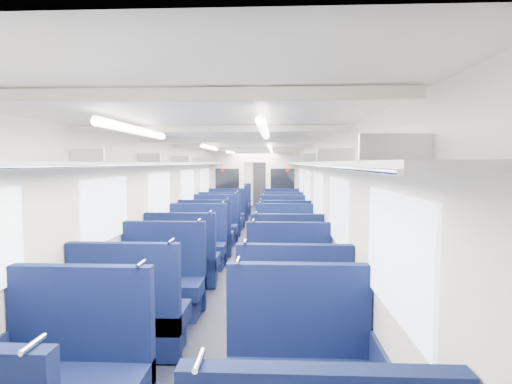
{
  "coord_description": "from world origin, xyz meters",
  "views": [
    {
      "loc": [
        0.65,
        -10.0,
        1.98
      ],
      "look_at": [
        0.09,
        1.77,
        1.14
      ],
      "focal_mm": 28.73,
      "sensor_mm": 36.0,
      "label": 1
    }
  ],
  "objects_px": {
    "seat_4": "(130,319)",
    "seat_8": "(183,262)",
    "seat_2": "(73,381)",
    "seat_12": "(206,237)",
    "seat_14": "(215,228)",
    "seat_19": "(281,217)",
    "seat_15": "(283,230)",
    "seat_13": "(284,238)",
    "seat_16": "(221,222)",
    "seat_20": "(233,209)",
    "seat_21": "(280,209)",
    "end_door": "(261,184)",
    "seat_10": "(197,248)",
    "seat_17": "(282,222)",
    "seat_9": "(287,265)",
    "seat_18": "(226,216)",
    "bulkhead": "(255,186)",
    "seat_7": "(289,287)",
    "seat_6": "(162,286)",
    "seat_11": "(285,248)",
    "seat_22": "(236,205)",
    "seat_23": "(280,205)",
    "seat_5": "(293,322)",
    "seat_3": "(299,377)"
  },
  "relations": [
    {
      "from": "seat_11",
      "to": "seat_7",
      "type": "bearing_deg",
      "value": -90.0
    },
    {
      "from": "seat_4",
      "to": "seat_8",
      "type": "distance_m",
      "value": 2.39
    },
    {
      "from": "seat_8",
      "to": "seat_20",
      "type": "bearing_deg",
      "value": 90.0
    },
    {
      "from": "seat_14",
      "to": "seat_20",
      "type": "xyz_separation_m",
      "value": [
        0.0,
        4.21,
        0.0
      ]
    },
    {
      "from": "seat_12",
      "to": "seat_14",
      "type": "height_order",
      "value": "same"
    },
    {
      "from": "seat_20",
      "to": "seat_13",
      "type": "bearing_deg",
      "value": -73.16
    },
    {
      "from": "seat_4",
      "to": "seat_16",
      "type": "distance_m",
      "value": 6.9
    },
    {
      "from": "bulkhead",
      "to": "seat_5",
      "type": "distance_m",
      "value": 9.01
    },
    {
      "from": "bulkhead",
      "to": "seat_7",
      "type": "bearing_deg",
      "value": -83.92
    },
    {
      "from": "seat_10",
      "to": "seat_22",
      "type": "relative_size",
      "value": 1.0
    },
    {
      "from": "seat_6",
      "to": "seat_8",
      "type": "distance_m",
      "value": 1.25
    },
    {
      "from": "seat_3",
      "to": "seat_21",
      "type": "distance_m",
      "value": 11.22
    },
    {
      "from": "seat_15",
      "to": "seat_17",
      "type": "distance_m",
      "value": 1.31
    },
    {
      "from": "seat_4",
      "to": "seat_22",
      "type": "bearing_deg",
      "value": 90.0
    },
    {
      "from": "seat_10",
      "to": "seat_11",
      "type": "bearing_deg",
      "value": 1.07
    },
    {
      "from": "bulkhead",
      "to": "seat_5",
      "type": "bearing_deg",
      "value": -84.69
    },
    {
      "from": "seat_4",
      "to": "seat_6",
      "type": "relative_size",
      "value": 1.0
    },
    {
      "from": "seat_13",
      "to": "seat_16",
      "type": "bearing_deg",
      "value": 125.49
    },
    {
      "from": "seat_19",
      "to": "seat_15",
      "type": "bearing_deg",
      "value": -90.0
    },
    {
      "from": "seat_13",
      "to": "seat_6",
      "type": "bearing_deg",
      "value": -115.84
    },
    {
      "from": "seat_8",
      "to": "seat_2",
      "type": "bearing_deg",
      "value": -90.0
    },
    {
      "from": "seat_17",
      "to": "seat_23",
      "type": "distance_m",
      "value": 4.37
    },
    {
      "from": "bulkhead",
      "to": "seat_4",
      "type": "height_order",
      "value": "bulkhead"
    },
    {
      "from": "seat_2",
      "to": "seat_15",
      "type": "relative_size",
      "value": 1.0
    },
    {
      "from": "seat_22",
      "to": "seat_9",
      "type": "bearing_deg",
      "value": -79.42
    },
    {
      "from": "seat_21",
      "to": "seat_23",
      "type": "bearing_deg",
      "value": 90.0
    },
    {
      "from": "seat_5",
      "to": "seat_10",
      "type": "relative_size",
      "value": 1.0
    },
    {
      "from": "seat_22",
      "to": "seat_5",
      "type": "bearing_deg",
      "value": -81.58
    },
    {
      "from": "seat_6",
      "to": "seat_18",
      "type": "distance_m",
      "value": 6.98
    },
    {
      "from": "seat_9",
      "to": "seat_8",
      "type": "bearing_deg",
      "value": 177.57
    },
    {
      "from": "seat_4",
      "to": "seat_19",
      "type": "bearing_deg",
      "value": 78.43
    },
    {
      "from": "seat_7",
      "to": "seat_17",
      "type": "height_order",
      "value": "same"
    },
    {
      "from": "seat_21",
      "to": "seat_14",
      "type": "bearing_deg",
      "value": -111.03
    },
    {
      "from": "seat_6",
      "to": "seat_15",
      "type": "height_order",
      "value": "same"
    },
    {
      "from": "bulkhead",
      "to": "seat_16",
      "type": "bearing_deg",
      "value": -112.2
    },
    {
      "from": "bulkhead",
      "to": "seat_23",
      "type": "xyz_separation_m",
      "value": [
        0.83,
        2.42,
        -0.85
      ]
    },
    {
      "from": "seat_8",
      "to": "seat_9",
      "type": "relative_size",
      "value": 1.0
    },
    {
      "from": "seat_20",
      "to": "seat_21",
      "type": "bearing_deg",
      "value": 3.74
    },
    {
      "from": "seat_4",
      "to": "seat_5",
      "type": "xyz_separation_m",
      "value": [
        1.66,
        0.0,
        0.0
      ]
    },
    {
      "from": "seat_12",
      "to": "seat_13",
      "type": "distance_m",
      "value": 1.66
    },
    {
      "from": "seat_21",
      "to": "seat_12",
      "type": "bearing_deg",
      "value": -106.64
    },
    {
      "from": "end_door",
      "to": "seat_10",
      "type": "xyz_separation_m",
      "value": [
        -0.83,
        -11.37,
        -0.62
      ]
    },
    {
      "from": "seat_10",
      "to": "seat_22",
      "type": "bearing_deg",
      "value": 90.0
    },
    {
      "from": "seat_14",
      "to": "seat_15",
      "type": "distance_m",
      "value": 1.67
    },
    {
      "from": "end_door",
      "to": "seat_5",
      "type": "xyz_separation_m",
      "value": [
        0.83,
        -14.92,
        -0.62
      ]
    },
    {
      "from": "seat_11",
      "to": "seat_17",
      "type": "distance_m",
      "value": 3.4
    },
    {
      "from": "seat_2",
      "to": "seat_15",
      "type": "distance_m",
      "value": 7.06
    },
    {
      "from": "seat_13",
      "to": "seat_23",
      "type": "height_order",
      "value": "same"
    },
    {
      "from": "seat_8",
      "to": "seat_18",
      "type": "distance_m",
      "value": 5.74
    },
    {
      "from": "seat_17",
      "to": "seat_9",
      "type": "bearing_deg",
      "value": -90.0
    }
  ]
}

